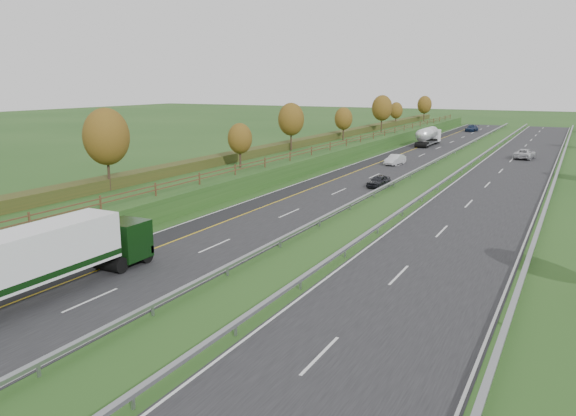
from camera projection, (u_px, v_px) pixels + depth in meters
name	position (u px, v px, depth m)	size (l,w,h in m)	color
ground	(418.00, 185.00, 66.22)	(400.00, 400.00, 0.00)	#224719
near_carriageway	(368.00, 174.00, 74.16)	(10.50, 200.00, 0.04)	black
far_carriageway	(500.00, 184.00, 66.71)	(10.50, 200.00, 0.04)	black
hard_shoulder	(342.00, 172.00, 75.85)	(3.00, 200.00, 0.04)	black
lane_markings	(415.00, 178.00, 71.16)	(26.75, 200.00, 0.01)	silver
embankment_left	(281.00, 161.00, 79.81)	(12.00, 200.00, 2.00)	#224719
hedge_left	(269.00, 149.00, 80.38)	(2.20, 180.00, 1.10)	#313B18
fence_left	(309.00, 151.00, 77.05)	(0.12, 189.06, 1.20)	#422B19
median_barrier_near	(410.00, 173.00, 71.45)	(0.32, 200.00, 0.71)	gray
median_barrier_far	(451.00, 176.00, 69.15)	(0.32, 200.00, 0.71)	gray
outer_barrier_far	(554.00, 183.00, 63.96)	(0.32, 200.00, 0.71)	gray
trees_left	(272.00, 124.00, 75.56)	(6.64, 164.30, 7.66)	#2D2116
box_lorry	(32.00, 261.00, 30.69)	(2.58, 16.28, 4.06)	black
road_tanker	(428.00, 136.00, 107.82)	(2.40, 11.22, 3.46)	silver
car_dark_near	(379.00, 181.00, 64.94)	(1.61, 4.01, 1.37)	black
car_silver_mid	(395.00, 160.00, 82.52)	(1.59, 4.55, 1.50)	silver
car_small_far	(472.00, 128.00, 138.78)	(2.20, 5.42, 1.57)	#14223E
car_oncoming	(525.00, 154.00, 88.94)	(2.60, 5.65, 1.57)	#BCBCC1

